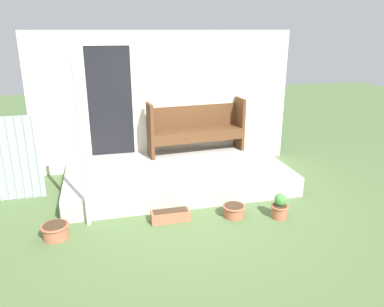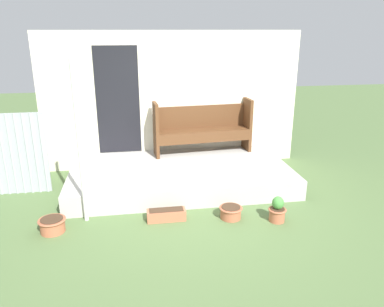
{
  "view_description": "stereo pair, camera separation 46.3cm",
  "coord_description": "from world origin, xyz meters",
  "views": [
    {
      "loc": [
        -1.27,
        -4.99,
        2.61
      ],
      "look_at": [
        0.07,
        0.35,
        0.78
      ],
      "focal_mm": 35.0,
      "sensor_mm": 36.0,
      "label": 1
    },
    {
      "loc": [
        -0.81,
        -5.08,
        2.61
      ],
      "look_at": [
        0.07,
        0.35,
        0.78
      ],
      "focal_mm": 35.0,
      "sensor_mm": 36.0,
      "label": 2
    }
  ],
  "objects": [
    {
      "name": "ground_plane",
      "position": [
        0.0,
        0.0,
        0.0
      ],
      "size": [
        24.0,
        24.0,
        0.0
      ],
      "primitive_type": "plane",
      "color": "#516B3D"
    },
    {
      "name": "porch_slab",
      "position": [
        -0.03,
        1.01,
        0.17
      ],
      "size": [
        3.77,
        2.02,
        0.33
      ],
      "color": "#B2AFA8",
      "rests_on": "ground_plane"
    },
    {
      "name": "house_wall",
      "position": [
        -0.07,
        2.05,
        1.3
      ],
      "size": [
        4.97,
        0.08,
        2.6
      ],
      "color": "beige",
      "rests_on": "ground_plane"
    },
    {
      "name": "support_post",
      "position": [
        -1.54,
        -0.09,
        1.13
      ],
      "size": [
        0.06,
        0.06,
        2.27
      ],
      "color": "silver",
      "rests_on": "ground_plane"
    },
    {
      "name": "bench",
      "position": [
        0.5,
        1.76,
        0.85
      ],
      "size": [
        1.89,
        0.54,
        1.02
      ],
      "rotation": [
        0.0,
        0.0,
        0.08
      ],
      "color": "#54331C",
      "rests_on": "porch_slab"
    },
    {
      "name": "flower_pot_left",
      "position": [
        -1.96,
        -0.35,
        0.11
      ],
      "size": [
        0.37,
        0.37,
        0.19
      ],
      "color": "#B26042",
      "rests_on": "ground_plane"
    },
    {
      "name": "flower_pot_middle",
      "position": [
        0.52,
        -0.36,
        0.1
      ],
      "size": [
        0.34,
        0.34,
        0.18
      ],
      "color": "#B26042",
      "rests_on": "ground_plane"
    },
    {
      "name": "flower_pot_right",
      "position": [
        1.15,
        -0.55,
        0.16
      ],
      "size": [
        0.26,
        0.26,
        0.38
      ],
      "color": "#B26042",
      "rests_on": "ground_plane"
    },
    {
      "name": "planter_box_rect",
      "position": [
        -0.4,
        -0.27,
        0.08
      ],
      "size": [
        0.55,
        0.19,
        0.17
      ],
      "color": "#B76647",
      "rests_on": "ground_plane"
    }
  ]
}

